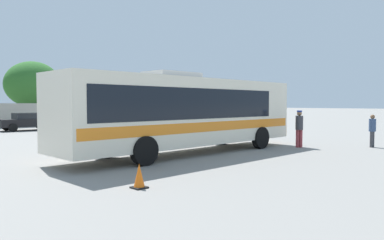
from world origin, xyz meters
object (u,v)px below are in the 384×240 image
object	(u,v)px
coach_bus_cream_orange	(185,111)
passenger_waiting_on_apron	(372,129)
roadside_tree_midright	(33,84)
attendant_by_bus_door	(299,126)
traffic_cone_on_apron	(139,176)
roadside_tree_right	(121,86)
parked_car_third_black	(28,121)

from	to	relation	value
coach_bus_cream_orange	passenger_waiting_on_apron	xyz separation A→B (m)	(8.24, -4.67, -0.93)
roadside_tree_midright	coach_bus_cream_orange	bearing A→B (deg)	-98.99
attendant_by_bus_door	traffic_cone_on_apron	bearing A→B (deg)	-170.83
coach_bus_cream_orange	roadside_tree_midright	distance (m)	30.22
roadside_tree_right	attendant_by_bus_door	bearing A→B (deg)	-107.30
coach_bus_cream_orange	attendant_by_bus_door	size ratio (longest dim) A/B	6.59
attendant_by_bus_door	passenger_waiting_on_apron	size ratio (longest dim) A/B	1.12
attendant_by_bus_door	parked_car_third_black	bearing A→B (deg)	104.28
attendant_by_bus_door	coach_bus_cream_orange	bearing A→B (deg)	158.53
attendant_by_bus_door	traffic_cone_on_apron	xyz separation A→B (m)	(-10.85, -1.75, -0.73)
roadside_tree_midright	roadside_tree_right	xyz separation A→B (m)	(10.42, -1.36, 0.08)
roadside_tree_right	traffic_cone_on_apron	bearing A→B (deg)	-122.22
roadside_tree_midright	roadside_tree_right	distance (m)	10.51
roadside_tree_right	coach_bus_cream_orange	bearing A→B (deg)	-118.05
passenger_waiting_on_apron	roadside_tree_midright	size ratio (longest dim) A/B	0.24
roadside_tree_midright	roadside_tree_right	world-z (taller)	roadside_tree_midright
roadside_tree_right	traffic_cone_on_apron	xyz separation A→B (m)	(-20.38, -32.34, -4.03)
parked_car_third_black	roadside_tree_midright	world-z (taller)	roadside_tree_midright
roadside_tree_midright	traffic_cone_on_apron	xyz separation A→B (m)	(-9.96, -33.70, -3.95)
passenger_waiting_on_apron	roadside_tree_midright	world-z (taller)	roadside_tree_midright
parked_car_third_black	traffic_cone_on_apron	world-z (taller)	parked_car_third_black
passenger_waiting_on_apron	parked_car_third_black	bearing A→B (deg)	108.77
parked_car_third_black	coach_bus_cream_orange	bearing A→B (deg)	-90.66
coach_bus_cream_orange	attendant_by_bus_door	xyz separation A→B (m)	(5.60, -2.20, -0.81)
traffic_cone_on_apron	roadside_tree_midright	bearing A→B (deg)	73.54
roadside_tree_midright	parked_car_third_black	bearing A→B (deg)	-112.50
coach_bus_cream_orange	roadside_tree_right	size ratio (longest dim) A/B	2.03
parked_car_third_black	roadside_tree_right	distance (m)	18.02
attendant_by_bus_door	roadside_tree_midright	xyz separation A→B (m)	(-0.89, 31.95, 3.22)
parked_car_third_black	traffic_cone_on_apron	xyz separation A→B (m)	(-5.47, -22.88, -0.45)
roadside_tree_midright	traffic_cone_on_apron	world-z (taller)	roadside_tree_midright
attendant_by_bus_door	parked_car_third_black	world-z (taller)	attendant_by_bus_door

